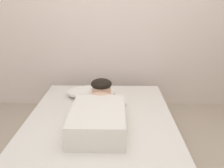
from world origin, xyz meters
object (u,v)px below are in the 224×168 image
Objects in this scene: bed at (100,141)px; cell_phone at (106,119)px; coffee_cup at (118,105)px; person_lying at (99,111)px; pillow at (91,92)px.

cell_phone is at bearing 58.51° from bed.
coffee_cup is at bearing 62.84° from bed.
coffee_cup is (0.16, 0.28, -0.07)m from person_lying.
coffee_cup reaches higher than bed.
pillow is at bearing 101.62° from bed.
cell_phone is at bearing -115.33° from coffee_cup.
person_lying reaches higher than coffee_cup.
pillow reaches higher than cell_phone.
bed is 14.64× the size of cell_phone.
pillow is 4.16× the size of coffee_cup.
bed is 3.94× the size of pillow.
pillow reaches higher than bed.
pillow reaches higher than coffee_cup.
bed is at bearing -78.38° from pillow.
pillow is at bearing 133.28° from coffee_cup.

